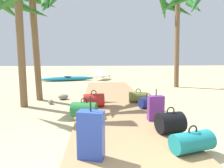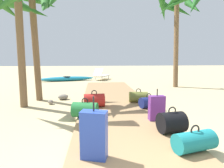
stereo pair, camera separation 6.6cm
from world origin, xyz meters
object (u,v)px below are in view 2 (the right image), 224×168
suitcase_purple (157,108)px  palm_tree_far_right (179,13)px  duffel_bag_red (94,100)px  duffel_bag_navy (149,102)px  kayak (67,79)px  suitcase_blue (94,135)px  duffel_bag_green (85,110)px  duffel_bag_black (172,122)px  duffel_bag_olive (138,97)px  lounge_chair (101,75)px  duffel_bag_teal (194,141)px  palm_tree_far_left (34,6)px  palm_tree_near_left (17,11)px

suitcase_purple → palm_tree_far_right: size_ratio=0.16×
duffel_bag_red → duffel_bag_navy: 1.57m
suitcase_purple → duffel_bag_navy: 1.05m
kayak → suitcase_blue: bearing=-79.0°
duffel_bag_green → duffel_bag_navy: bearing=21.1°
duffel_bag_black → suitcase_blue: bearing=-152.7°
duffel_bag_navy → palm_tree_far_right: bearing=57.0°
duffel_bag_olive → lounge_chair: size_ratio=0.38×
duffel_bag_teal → duffel_bag_green: 2.47m
duffel_bag_navy → duffel_bag_olive: bearing=101.8°
palm_tree_far_left → duffel_bag_teal: bearing=-48.4°
suitcase_blue → palm_tree_near_left: size_ratio=0.25×
palm_tree_far_right → kayak: 7.64m
suitcase_blue → duffel_bag_black: bearing=27.3°
palm_tree_near_left → duffel_bag_teal: bearing=-40.1°
suitcase_blue → duffel_bag_green: suitcase_blue is taller
duffel_bag_green → palm_tree_far_left: bearing=128.7°
duffel_bag_navy → duffel_bag_green: duffel_bag_green is taller
duffel_bag_red → duffel_bag_olive: 1.48m
duffel_bag_red → duffel_bag_navy: size_ratio=1.08×
duffel_bag_olive → palm_tree_far_left: 4.52m
suitcase_purple → lounge_chair: 8.56m
palm_tree_near_left → palm_tree_far_right: size_ratio=0.78×
duffel_bag_olive → palm_tree_far_left: size_ratio=0.16×
palm_tree_near_left → duffel_bag_black: bearing=-33.5°
duffel_bag_red → duffel_bag_navy: bearing=-8.4°
palm_tree_far_left → suitcase_blue: bearing=-63.8°
duffel_bag_black → duffel_bag_red: bearing=126.9°
duffel_bag_red → palm_tree_near_left: size_ratio=0.17×
kayak → lounge_chair: bearing=10.0°
duffel_bag_green → palm_tree_far_right: size_ratio=0.14×
duffel_bag_teal → duffel_bag_green: bearing=134.8°
duffel_bag_teal → lounge_chair: bearing=96.2°
duffel_bag_black → lounge_chair: lounge_chair is taller
duffel_bag_navy → palm_tree_near_left: palm_tree_near_left is taller
duffel_bag_navy → palm_tree_near_left: (-3.69, 0.66, 2.57)m
duffel_bag_red → duffel_bag_teal: duffel_bag_red is taller
duffel_bag_olive → duffel_bag_green: (-1.63, -1.34, 0.01)m
duffel_bag_teal → palm_tree_far_right: bearing=67.6°
palm_tree_near_left → kayak: bearing=87.3°
duffel_bag_red → kayak: bearing=105.1°
suitcase_blue → palm_tree_far_left: palm_tree_far_left is taller
duffel_bag_green → kayak: (-1.63, 7.74, -0.11)m
duffel_bag_green → lounge_chair: bearing=85.3°
palm_tree_far_left → lounge_chair: (2.39, 5.99, -2.84)m
suitcase_blue → kayak: (-1.86, 9.55, -0.28)m
duffel_bag_teal → palm_tree_far_left: palm_tree_far_left is taller
duffel_bag_teal → duffel_bag_navy: bearing=89.5°
duffel_bag_red → duffel_bag_black: bearing=-53.1°
duffel_bag_green → duffel_bag_olive: bearing=39.6°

